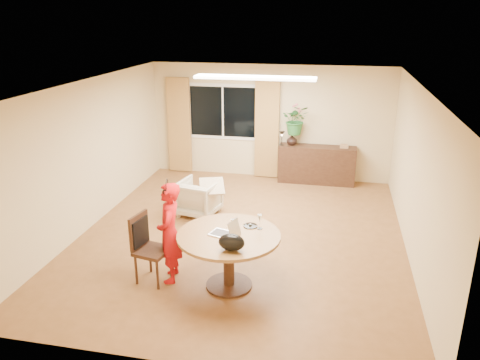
# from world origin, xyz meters

# --- Properties ---
(floor) EXTENTS (6.50, 6.50, 0.00)m
(floor) POSITION_xyz_m (0.00, 0.00, 0.00)
(floor) COLOR brown
(floor) RESTS_ON ground
(ceiling) EXTENTS (6.50, 6.50, 0.00)m
(ceiling) POSITION_xyz_m (0.00, 0.00, 2.60)
(ceiling) COLOR white
(ceiling) RESTS_ON wall_back
(wall_back) EXTENTS (5.50, 0.00, 5.50)m
(wall_back) POSITION_xyz_m (0.00, 3.25, 1.30)
(wall_back) COLOR beige
(wall_back) RESTS_ON floor
(wall_left) EXTENTS (0.00, 6.50, 6.50)m
(wall_left) POSITION_xyz_m (-2.75, 0.00, 1.30)
(wall_left) COLOR beige
(wall_left) RESTS_ON floor
(wall_right) EXTENTS (0.00, 6.50, 6.50)m
(wall_right) POSITION_xyz_m (2.75, 0.00, 1.30)
(wall_right) COLOR beige
(wall_right) RESTS_ON floor
(window) EXTENTS (1.70, 0.03, 1.30)m
(window) POSITION_xyz_m (-1.10, 3.23, 1.50)
(window) COLOR white
(window) RESTS_ON wall_back
(curtain_left) EXTENTS (0.55, 0.08, 2.25)m
(curtain_left) POSITION_xyz_m (-2.15, 3.15, 1.15)
(curtain_left) COLOR #9A6632
(curtain_left) RESTS_ON wall_back
(curtain_right) EXTENTS (0.55, 0.08, 2.25)m
(curtain_right) POSITION_xyz_m (-0.05, 3.15, 1.15)
(curtain_right) COLOR #9A6632
(curtain_right) RESTS_ON wall_back
(ceiling_panel) EXTENTS (2.20, 0.35, 0.05)m
(ceiling_panel) POSITION_xyz_m (0.00, 1.20, 2.57)
(ceiling_panel) COLOR white
(ceiling_panel) RESTS_ON ceiling
(dining_table) EXTENTS (1.42, 1.42, 0.81)m
(dining_table) POSITION_xyz_m (0.15, -1.60, 0.64)
(dining_table) COLOR brown
(dining_table) RESTS_ON floor
(dining_chair) EXTENTS (0.56, 0.53, 1.01)m
(dining_chair) POSITION_xyz_m (-0.95, -1.67, 0.50)
(dining_chair) COLOR black
(dining_chair) RESTS_ON floor
(child) EXTENTS (0.60, 0.46, 1.48)m
(child) POSITION_xyz_m (-0.71, -1.58, 0.74)
(child) COLOR red
(child) RESTS_ON floor
(laptop) EXTENTS (0.44, 0.35, 0.25)m
(laptop) POSITION_xyz_m (0.08, -1.62, 0.94)
(laptop) COLOR #B7B7BC
(laptop) RESTS_ON dining_table
(tumbler) EXTENTS (0.09, 0.09, 0.11)m
(tumbler) POSITION_xyz_m (0.16, -1.35, 0.87)
(tumbler) COLOR white
(tumbler) RESTS_ON dining_table
(wine_glass) EXTENTS (0.08, 0.08, 0.22)m
(wine_glass) POSITION_xyz_m (0.53, -1.34, 0.92)
(wine_glass) COLOR white
(wine_glass) RESTS_ON dining_table
(pot_lid) EXTENTS (0.25, 0.25, 0.03)m
(pot_lid) POSITION_xyz_m (0.39, -1.29, 0.83)
(pot_lid) COLOR white
(pot_lid) RESTS_ON dining_table
(handbag) EXTENTS (0.39, 0.30, 0.23)m
(handbag) POSITION_xyz_m (0.29, -2.04, 0.92)
(handbag) COLOR black
(handbag) RESTS_ON dining_table
(armchair) EXTENTS (0.86, 0.87, 0.68)m
(armchair) POSITION_xyz_m (-0.99, 0.75, 0.34)
(armchair) COLOR beige
(armchair) RESTS_ON floor
(throw) EXTENTS (0.61, 0.67, 0.03)m
(throw) POSITION_xyz_m (-0.71, 0.70, 0.69)
(throw) COLOR beige
(throw) RESTS_ON armchair
(sideboard) EXTENTS (1.71, 0.42, 0.86)m
(sideboard) POSITION_xyz_m (1.13, 3.01, 0.43)
(sideboard) COLOR black
(sideboard) RESTS_ON floor
(vase) EXTENTS (0.27, 0.27, 0.25)m
(vase) POSITION_xyz_m (0.54, 3.01, 0.98)
(vase) COLOR black
(vase) RESTS_ON sideboard
(bouquet) EXTENTS (0.64, 0.56, 0.66)m
(bouquet) POSITION_xyz_m (0.62, 3.01, 1.43)
(bouquet) COLOR #355F23
(bouquet) RESTS_ON vase
(book_stack) EXTENTS (0.20, 0.16, 0.08)m
(book_stack) POSITION_xyz_m (1.70, 3.01, 0.89)
(book_stack) COLOR brown
(book_stack) RESTS_ON sideboard
(desk_lamp) EXTENTS (0.14, 0.14, 0.33)m
(desk_lamp) POSITION_xyz_m (0.32, 2.96, 1.02)
(desk_lamp) COLOR black
(desk_lamp) RESTS_ON sideboard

